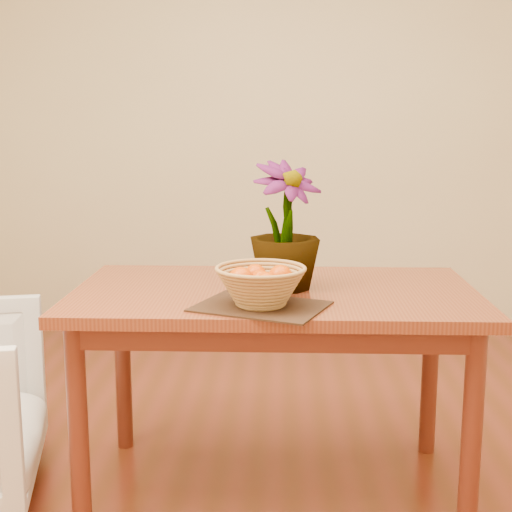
{
  "coord_description": "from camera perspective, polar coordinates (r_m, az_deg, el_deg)",
  "views": [
    {
      "loc": [
        0.03,
        -2.12,
        1.32
      ],
      "look_at": [
        -0.06,
        0.09,
        0.91
      ],
      "focal_mm": 50.0,
      "sensor_mm": 36.0,
      "label": 1
    }
  ],
  "objects": [
    {
      "name": "table",
      "position": [
        2.51,
        1.5,
        -4.6
      ],
      "size": [
        1.4,
        0.8,
        0.75
      ],
      "color": "brown",
      "rests_on": "floor"
    },
    {
      "name": "wall_back",
      "position": [
        4.37,
        1.86,
        10.99
      ],
      "size": [
        4.0,
        0.02,
        2.7
      ],
      "primitive_type": "cube",
      "color": "beige",
      "rests_on": "floor"
    },
    {
      "name": "wicker_basket",
      "position": [
        2.23,
        0.38,
        -2.54
      ],
      "size": [
        0.29,
        0.29,
        0.12
      ],
      "color": "tan",
      "rests_on": "placemat"
    },
    {
      "name": "placemat",
      "position": [
        2.24,
        0.38,
        -4.05
      ],
      "size": [
        0.47,
        0.41,
        0.01
      ],
      "primitive_type": "cube",
      "rotation": [
        0.0,
        0.0,
        -0.38
      ],
      "color": "#321D12",
      "rests_on": "table"
    },
    {
      "name": "orange_pile",
      "position": [
        2.22,
        0.38,
        -1.84
      ],
      "size": [
        0.2,
        0.19,
        0.08
      ],
      "rotation": [
        0.0,
        0.0,
        -0.31
      ],
      "color": "#D94103",
      "rests_on": "wicker_basket"
    },
    {
      "name": "potted_plant",
      "position": [
        2.45,
        2.32,
        2.44
      ],
      "size": [
        0.35,
        0.35,
        0.44
      ],
      "primitive_type": "imported",
      "rotation": [
        0.0,
        0.0,
        0.63
      ],
      "color": "#164A15",
      "rests_on": "table"
    }
  ]
}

